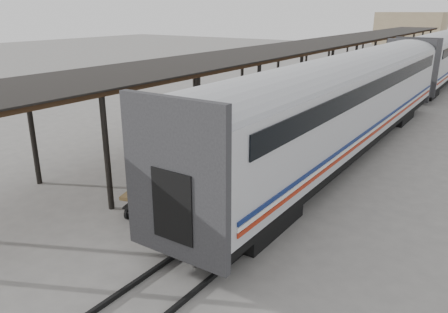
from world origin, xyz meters
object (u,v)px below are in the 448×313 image
baggage_cart (154,191)px  pedestrian (270,107)px  porter (144,170)px  luggage_tug (322,88)px

baggage_cart → pedestrian: size_ratio=1.72×
porter → pedestrian: 14.58m
porter → pedestrian: porter is taller
baggage_cart → pedestrian: 13.86m
porter → luggage_tug: bearing=34.5°
baggage_cart → pedestrian: (-2.89, 13.56, 0.13)m
luggage_tug → porter: size_ratio=1.05×
baggage_cart → porter: (0.25, -0.65, 1.01)m
baggage_cart → luggage_tug: 22.74m
pedestrian → porter: bearing=108.0°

